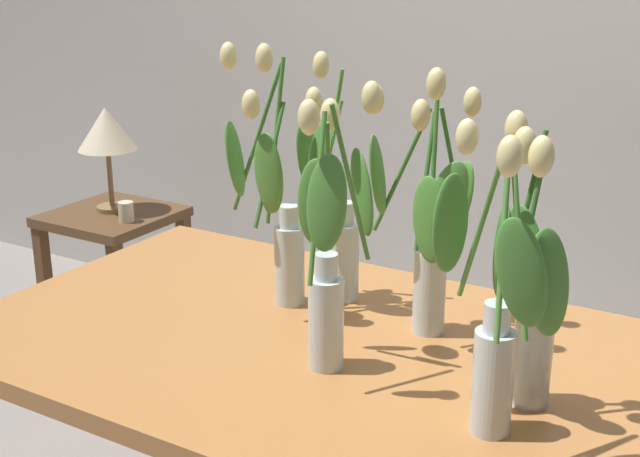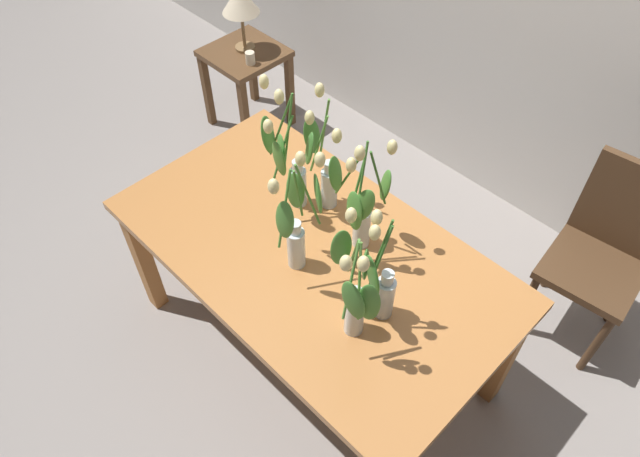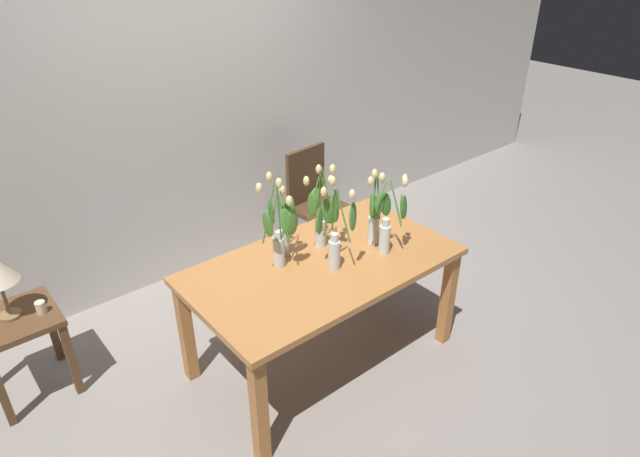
{
  "view_description": "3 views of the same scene",
  "coord_description": "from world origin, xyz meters",
  "px_view_note": "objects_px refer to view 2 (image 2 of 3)",
  "views": [
    {
      "loc": [
        0.75,
        -1.36,
        1.5
      ],
      "look_at": [
        -0.08,
        0.04,
        0.97
      ],
      "focal_mm": 47.7,
      "sensor_mm": 36.0,
      "label": 1
    },
    {
      "loc": [
        1.03,
        -0.98,
        2.49
      ],
      "look_at": [
        0.07,
        -0.02,
        0.93
      ],
      "focal_mm": 32.42,
      "sensor_mm": 36.0,
      "label": 2
    },
    {
      "loc": [
        -1.74,
        -2.08,
        2.49
      ],
      "look_at": [
        0.02,
        0.05,
        0.94
      ],
      "focal_mm": 30.67,
      "sensor_mm": 36.0,
      "label": 3
    }
  ],
  "objects_px": {
    "table_lamp": "(240,1)",
    "side_table": "(246,68)",
    "tulip_vase_2": "(380,286)",
    "dining_chair": "(606,248)",
    "tulip_vase_5": "(361,206)",
    "pillar_candle": "(250,58)",
    "tulip_vase_0": "(354,298)",
    "dining_table": "(312,263)",
    "tulip_vase_1": "(297,226)",
    "tulip_vase_3": "(289,167)",
    "tulip_vase_4": "(324,171)"
  },
  "relations": [
    {
      "from": "tulip_vase_2",
      "to": "tulip_vase_3",
      "type": "distance_m",
      "value": 0.63
    },
    {
      "from": "tulip_vase_0",
      "to": "table_lamp",
      "type": "height_order",
      "value": "tulip_vase_0"
    },
    {
      "from": "dining_chair",
      "to": "table_lamp",
      "type": "xyz_separation_m",
      "value": [
        -2.31,
        -0.12,
        0.33
      ]
    },
    {
      "from": "side_table",
      "to": "pillar_candle",
      "type": "xyz_separation_m",
      "value": [
        0.13,
        -0.06,
        0.16
      ]
    },
    {
      "from": "tulip_vase_2",
      "to": "tulip_vase_5",
      "type": "height_order",
      "value": "tulip_vase_5"
    },
    {
      "from": "side_table",
      "to": "table_lamp",
      "type": "xyz_separation_m",
      "value": [
        -0.01,
        0.02,
        0.42
      ]
    },
    {
      "from": "pillar_candle",
      "to": "tulip_vase_0",
      "type": "bearing_deg",
      "value": -29.74
    },
    {
      "from": "tulip_vase_3",
      "to": "side_table",
      "type": "relative_size",
      "value": 1.06
    },
    {
      "from": "tulip_vase_1",
      "to": "table_lamp",
      "type": "bearing_deg",
      "value": 147.12
    },
    {
      "from": "tulip_vase_0",
      "to": "tulip_vase_1",
      "type": "bearing_deg",
      "value": 167.09
    },
    {
      "from": "dining_chair",
      "to": "table_lamp",
      "type": "distance_m",
      "value": 2.34
    },
    {
      "from": "tulip_vase_5",
      "to": "side_table",
      "type": "bearing_deg",
      "value": 155.18
    },
    {
      "from": "dining_table",
      "to": "tulip_vase_1",
      "type": "distance_m",
      "value": 0.31
    },
    {
      "from": "tulip_vase_5",
      "to": "tulip_vase_0",
      "type": "bearing_deg",
      "value": -50.37
    },
    {
      "from": "tulip_vase_5",
      "to": "pillar_candle",
      "type": "relative_size",
      "value": 7.46
    },
    {
      "from": "tulip_vase_4",
      "to": "side_table",
      "type": "bearing_deg",
      "value": 153.34
    },
    {
      "from": "tulip_vase_5",
      "to": "dining_chair",
      "type": "xyz_separation_m",
      "value": [
        0.67,
        0.9,
        -0.43
      ]
    },
    {
      "from": "tulip_vase_4",
      "to": "dining_chair",
      "type": "height_order",
      "value": "tulip_vase_4"
    },
    {
      "from": "side_table",
      "to": "tulip_vase_4",
      "type": "bearing_deg",
      "value": -26.66
    },
    {
      "from": "dining_table",
      "to": "tulip_vase_3",
      "type": "relative_size",
      "value": 2.74
    },
    {
      "from": "dining_table",
      "to": "tulip_vase_0",
      "type": "bearing_deg",
      "value": -24.01
    },
    {
      "from": "tulip_vase_4",
      "to": "side_table",
      "type": "height_order",
      "value": "tulip_vase_4"
    },
    {
      "from": "tulip_vase_2",
      "to": "tulip_vase_4",
      "type": "bearing_deg",
      "value": 154.07
    },
    {
      "from": "tulip_vase_0",
      "to": "tulip_vase_5",
      "type": "xyz_separation_m",
      "value": [
        -0.25,
        0.31,
        0.01
      ]
    },
    {
      "from": "tulip_vase_0",
      "to": "tulip_vase_5",
      "type": "height_order",
      "value": "tulip_vase_5"
    },
    {
      "from": "side_table",
      "to": "tulip_vase_0",
      "type": "bearing_deg",
      "value": -29.36
    },
    {
      "from": "tulip_vase_2",
      "to": "side_table",
      "type": "bearing_deg",
      "value": 153.54
    },
    {
      "from": "table_lamp",
      "to": "side_table",
      "type": "bearing_deg",
      "value": -56.58
    },
    {
      "from": "dining_table",
      "to": "tulip_vase_4",
      "type": "height_order",
      "value": "tulip_vase_4"
    },
    {
      "from": "tulip_vase_4",
      "to": "table_lamp",
      "type": "distance_m",
      "value": 1.56
    },
    {
      "from": "tulip_vase_3",
      "to": "tulip_vase_5",
      "type": "relative_size",
      "value": 1.04
    },
    {
      "from": "tulip_vase_5",
      "to": "table_lamp",
      "type": "height_order",
      "value": "tulip_vase_5"
    },
    {
      "from": "tulip_vase_4",
      "to": "tulip_vase_1",
      "type": "bearing_deg",
      "value": -61.61
    },
    {
      "from": "side_table",
      "to": "table_lamp",
      "type": "bearing_deg",
      "value": 123.42
    },
    {
      "from": "tulip_vase_3",
      "to": "tulip_vase_1",
      "type": "bearing_deg",
      "value": -37.08
    },
    {
      "from": "tulip_vase_0",
      "to": "tulip_vase_3",
      "type": "relative_size",
      "value": 0.89
    },
    {
      "from": "dining_table",
      "to": "tulip_vase_1",
      "type": "height_order",
      "value": "tulip_vase_1"
    },
    {
      "from": "tulip_vase_2",
      "to": "tulip_vase_5",
      "type": "xyz_separation_m",
      "value": [
        -0.27,
        0.19,
        0.04
      ]
    },
    {
      "from": "tulip_vase_3",
      "to": "side_table",
      "type": "height_order",
      "value": "tulip_vase_3"
    },
    {
      "from": "tulip_vase_0",
      "to": "tulip_vase_2",
      "type": "relative_size",
      "value": 1.0
    },
    {
      "from": "tulip_vase_0",
      "to": "tulip_vase_4",
      "type": "bearing_deg",
      "value": 143.99
    },
    {
      "from": "tulip_vase_2",
      "to": "dining_chair",
      "type": "bearing_deg",
      "value": 69.76
    },
    {
      "from": "tulip_vase_1",
      "to": "pillar_candle",
      "type": "distance_m",
      "value": 1.71
    },
    {
      "from": "tulip_vase_0",
      "to": "tulip_vase_5",
      "type": "relative_size",
      "value": 0.93
    },
    {
      "from": "tulip_vase_3",
      "to": "tulip_vase_5",
      "type": "bearing_deg",
      "value": 6.65
    },
    {
      "from": "dining_chair",
      "to": "tulip_vase_3",
      "type": "bearing_deg",
      "value": -137.18
    },
    {
      "from": "tulip_vase_2",
      "to": "dining_table",
      "type": "bearing_deg",
      "value": 172.87
    },
    {
      "from": "tulip_vase_0",
      "to": "tulip_vase_4",
      "type": "xyz_separation_m",
      "value": [
        -0.51,
        0.37,
        -0.02
      ]
    },
    {
      "from": "tulip_vase_2",
      "to": "table_lamp",
      "type": "bearing_deg",
      "value": 153.22
    },
    {
      "from": "tulip_vase_3",
      "to": "tulip_vase_5",
      "type": "xyz_separation_m",
      "value": [
        0.34,
        0.04,
        0.0
      ]
    }
  ]
}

